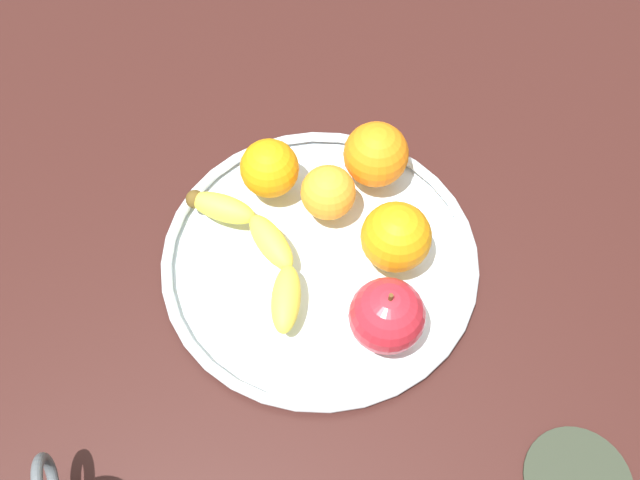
# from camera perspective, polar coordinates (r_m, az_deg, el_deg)

# --- Properties ---
(ground_plane) EXTENTS (1.42, 1.42, 0.04)m
(ground_plane) POSITION_cam_1_polar(r_m,az_deg,el_deg) (0.79, 0.00, -2.53)
(ground_plane) COLOR #341815
(fruit_bowl) EXTENTS (0.35, 0.35, 0.02)m
(fruit_bowl) POSITION_cam_1_polar(r_m,az_deg,el_deg) (0.76, 0.00, -1.50)
(fruit_bowl) COLOR silver
(fruit_bowl) RESTS_ON ground_plane
(banana) EXTENTS (0.21, 0.11, 0.03)m
(banana) POSITION_cam_1_polar(r_m,az_deg,el_deg) (0.74, -5.35, -0.53)
(banana) COLOR yellow
(banana) RESTS_ON fruit_bowl
(apple) EXTENTS (0.08, 0.08, 0.09)m
(apple) POSITION_cam_1_polar(r_m,az_deg,el_deg) (0.68, 5.64, -6.35)
(apple) COLOR red
(apple) RESTS_ON fruit_bowl
(orange_center) EXTENTS (0.08, 0.08, 0.08)m
(orange_center) POSITION_cam_1_polar(r_m,az_deg,el_deg) (0.72, 6.39, 0.25)
(orange_center) COLOR orange
(orange_center) RESTS_ON fruit_bowl
(orange_back_right) EXTENTS (0.06, 0.06, 0.06)m
(orange_back_right) POSITION_cam_1_polar(r_m,az_deg,el_deg) (0.76, 0.69, 4.01)
(orange_back_right) COLOR orange
(orange_back_right) RESTS_ON fruit_bowl
(orange_front_right) EXTENTS (0.08, 0.08, 0.08)m
(orange_front_right) POSITION_cam_1_polar(r_m,az_deg,el_deg) (0.78, 4.71, 7.15)
(orange_front_right) COLOR orange
(orange_front_right) RESTS_ON fruit_bowl
(orange_back_left) EXTENTS (0.07, 0.07, 0.07)m
(orange_back_left) POSITION_cam_1_polar(r_m,az_deg,el_deg) (0.78, -4.25, 6.01)
(orange_back_left) COLOR orange
(orange_back_left) RESTS_ON fruit_bowl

